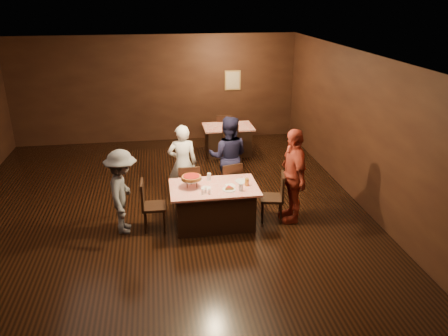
# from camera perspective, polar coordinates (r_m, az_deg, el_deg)

# --- Properties ---
(room) EXTENTS (10.00, 10.04, 3.02)m
(room) POSITION_cam_1_polar(r_m,az_deg,el_deg) (7.66, -8.70, 7.22)
(room) COLOR black
(room) RESTS_ON ground
(main_table) EXTENTS (1.60, 1.00, 0.77)m
(main_table) POSITION_cam_1_polar(r_m,az_deg,el_deg) (8.12, -1.30, -4.91)
(main_table) COLOR red
(main_table) RESTS_ON ground
(back_table) EXTENTS (1.30, 0.90, 0.77)m
(back_table) POSITION_cam_1_polar(r_m,az_deg,el_deg) (11.68, 0.53, 3.68)
(back_table) COLOR red
(back_table) RESTS_ON ground
(chair_far_left) EXTENTS (0.42, 0.42, 0.95)m
(chair_far_left) POSITION_cam_1_polar(r_m,az_deg,el_deg) (8.72, -4.58, -2.35)
(chair_far_left) COLOR black
(chair_far_left) RESTS_ON ground
(chair_far_right) EXTENTS (0.51, 0.51, 0.95)m
(chair_far_right) POSITION_cam_1_polar(r_m,az_deg,el_deg) (8.80, 0.61, -2.02)
(chair_far_right) COLOR black
(chair_far_right) RESTS_ON ground
(chair_end_left) EXTENTS (0.43, 0.43, 0.95)m
(chair_end_left) POSITION_cam_1_polar(r_m,az_deg,el_deg) (8.02, -9.14, -4.83)
(chair_end_left) COLOR black
(chair_end_left) RESTS_ON ground
(chair_end_right) EXTENTS (0.50, 0.50, 0.95)m
(chair_end_right) POSITION_cam_1_polar(r_m,az_deg,el_deg) (8.28, 6.27, -3.79)
(chair_end_right) COLOR black
(chair_end_right) RESTS_ON ground
(chair_back_near) EXTENTS (0.47, 0.47, 0.95)m
(chair_back_near) POSITION_cam_1_polar(r_m,az_deg,el_deg) (11.00, 1.13, 2.99)
(chair_back_near) COLOR black
(chair_back_near) RESTS_ON ground
(chair_back_far) EXTENTS (0.49, 0.49, 0.95)m
(chair_back_far) POSITION_cam_1_polar(r_m,az_deg,el_deg) (12.21, 0.07, 4.95)
(chair_back_far) COLOR black
(chair_back_far) RESTS_ON ground
(diner_white_jacket) EXTENTS (0.61, 0.41, 1.63)m
(diner_white_jacket) POSITION_cam_1_polar(r_m,az_deg,el_deg) (8.93, -5.42, 0.60)
(diner_white_jacket) COLOR white
(diner_white_jacket) RESTS_ON ground
(diner_navy_hoodie) EXTENTS (0.97, 0.84, 1.73)m
(diner_navy_hoodie) POSITION_cam_1_polar(r_m,az_deg,el_deg) (9.12, 0.56, 1.50)
(diner_navy_hoodie) COLOR #181734
(diner_navy_hoodie) RESTS_ON ground
(diner_grey_knit) EXTENTS (0.62, 1.03, 1.55)m
(diner_grey_knit) POSITION_cam_1_polar(r_m,az_deg,el_deg) (7.93, -13.11, -3.05)
(diner_grey_knit) COLOR #545559
(diner_grey_knit) RESTS_ON ground
(diner_red_shirt) EXTENTS (0.46, 1.07, 1.81)m
(diner_red_shirt) POSITION_cam_1_polar(r_m,az_deg,el_deg) (8.17, 8.99, -0.99)
(diner_red_shirt) COLOR #A43726
(diner_red_shirt) RESTS_ON ground
(pizza_stand) EXTENTS (0.38, 0.38, 0.22)m
(pizza_stand) POSITION_cam_1_polar(r_m,az_deg,el_deg) (7.89, -4.27, -1.27)
(pizza_stand) COLOR black
(pizza_stand) RESTS_ON main_table
(plate_with_slice) EXTENTS (0.25, 0.25, 0.06)m
(plate_with_slice) POSITION_cam_1_polar(r_m,az_deg,el_deg) (7.81, 0.67, -2.69)
(plate_with_slice) COLOR white
(plate_with_slice) RESTS_ON main_table
(plate_empty) EXTENTS (0.25, 0.25, 0.01)m
(plate_empty) POSITION_cam_1_polar(r_m,az_deg,el_deg) (8.17, 2.36, -1.71)
(plate_empty) COLOR white
(plate_empty) RESTS_ON main_table
(glass_front_right) EXTENTS (0.08, 0.08, 0.14)m
(glass_front_right) POSITION_cam_1_polar(r_m,az_deg,el_deg) (7.77, 2.21, -2.51)
(glass_front_right) COLOR silver
(glass_front_right) RESTS_ON main_table
(glass_amber) EXTENTS (0.08, 0.08, 0.14)m
(glass_amber) POSITION_cam_1_polar(r_m,az_deg,el_deg) (7.97, 3.00, -1.84)
(glass_amber) COLOR #BF7F26
(glass_amber) RESTS_ON main_table
(glass_back) EXTENTS (0.08, 0.08, 0.14)m
(glass_back) POSITION_cam_1_polar(r_m,az_deg,el_deg) (8.19, -1.96, -1.15)
(glass_back) COLOR silver
(glass_back) RESTS_ON main_table
(condiments) EXTENTS (0.17, 0.10, 0.09)m
(condiments) POSITION_cam_1_polar(r_m,az_deg,el_deg) (7.66, -2.38, -3.06)
(condiments) COLOR silver
(condiments) RESTS_ON main_table
(napkin_center) EXTENTS (0.19, 0.19, 0.01)m
(napkin_center) POSITION_cam_1_polar(r_m,az_deg,el_deg) (7.99, 0.81, -2.28)
(napkin_center) COLOR white
(napkin_center) RESTS_ON main_table
(napkin_left) EXTENTS (0.21, 0.21, 0.01)m
(napkin_left) POSITION_cam_1_polar(r_m,az_deg,el_deg) (7.89, -2.36, -2.63)
(napkin_left) COLOR white
(napkin_left) RESTS_ON main_table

